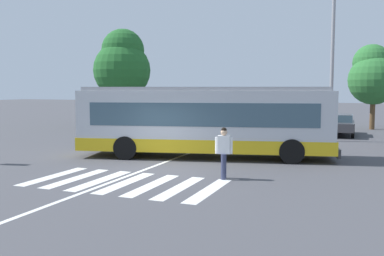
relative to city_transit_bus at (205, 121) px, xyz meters
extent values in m
plane|color=#47474C|center=(-0.72, -3.54, -1.59)|extent=(160.00, 160.00, 0.00)
cylinder|color=black|center=(3.26, 1.96, -1.09)|extent=(1.04, 0.52, 1.00)
cylinder|color=black|center=(3.79, -0.33, -1.09)|extent=(1.04, 0.52, 1.00)
cylinder|color=black|center=(-3.40, 0.41, -1.09)|extent=(1.04, 0.52, 1.00)
cylinder|color=black|center=(-2.87, -1.87, -1.09)|extent=(1.04, 0.52, 1.00)
cube|color=silver|center=(-0.02, 0.00, 0.04)|extent=(10.98, 4.90, 2.55)
cube|color=gold|center=(-0.02, 0.00, -0.96)|extent=(11.09, 4.95, 0.55)
cube|color=#3D5666|center=(-0.02, 0.00, 0.34)|extent=(9.75, 4.66, 0.96)
cube|color=#3D5666|center=(5.19, 1.20, 0.24)|extent=(0.55, 2.19, 1.63)
cube|color=black|center=(5.19, 1.20, 1.13)|extent=(0.50, 1.90, 0.28)
cube|color=#99999E|center=(-0.02, 0.00, 1.39)|extent=(10.52, 4.60, 0.16)
cube|color=#28282B|center=(5.29, 1.23, -1.16)|extent=(0.69, 2.51, 0.36)
cylinder|color=#333856|center=(2.11, -3.94, -1.16)|extent=(0.16, 0.16, 0.85)
cylinder|color=#333856|center=(2.16, -4.18, -1.16)|extent=(0.16, 0.16, 0.85)
cube|color=white|center=(2.14, -4.06, -0.44)|extent=(0.45, 0.34, 0.60)
cylinder|color=white|center=(1.90, -4.11, -0.47)|extent=(0.10, 0.10, 0.55)
cylinder|color=white|center=(2.37, -4.00, -0.47)|extent=(0.10, 0.10, 0.55)
sphere|color=tan|center=(2.14, -4.06, -0.03)|extent=(0.22, 0.22, 0.22)
sphere|color=black|center=(2.14, -4.06, 0.04)|extent=(0.19, 0.19, 0.19)
cylinder|color=black|center=(-4.06, 13.26, -1.27)|extent=(0.21, 0.64, 0.64)
cylinder|color=black|center=(-2.38, 13.28, -1.27)|extent=(0.21, 0.64, 0.64)
cylinder|color=black|center=(-4.01, 10.47, -1.27)|extent=(0.21, 0.64, 0.64)
cylinder|color=black|center=(-2.34, 10.50, -1.27)|extent=(0.21, 0.64, 0.64)
cube|color=#C6B793|center=(-3.20, 11.88, -0.95)|extent=(1.90, 4.53, 0.52)
cube|color=#3D5666|center=(-3.19, 11.79, -0.47)|extent=(1.64, 2.19, 0.44)
cube|color=#C6B793|center=(-3.19, 11.79, -0.28)|extent=(1.56, 2.01, 0.09)
cylinder|color=black|center=(-1.32, 13.00, -1.27)|extent=(0.22, 0.65, 0.64)
cylinder|color=black|center=(0.35, 13.04, -1.27)|extent=(0.22, 0.65, 0.64)
cylinder|color=black|center=(-1.24, 10.21, -1.27)|extent=(0.22, 0.65, 0.64)
cylinder|color=black|center=(0.43, 10.25, -1.27)|extent=(0.22, 0.65, 0.64)
cube|color=#234293|center=(-0.45, 11.63, -0.95)|extent=(1.95, 4.55, 0.52)
cube|color=#3D5666|center=(-0.44, 11.54, -0.47)|extent=(1.66, 2.20, 0.44)
cube|color=#234293|center=(-0.44, 11.54, -0.28)|extent=(1.58, 2.02, 0.09)
cylinder|color=black|center=(1.40, 13.35, -1.27)|extent=(0.21, 0.64, 0.64)
cylinder|color=black|center=(3.07, 13.38, -1.27)|extent=(0.21, 0.64, 0.64)
cylinder|color=black|center=(1.45, 10.56, -1.27)|extent=(0.21, 0.64, 0.64)
cylinder|color=black|center=(3.12, 10.59, -1.27)|extent=(0.21, 0.64, 0.64)
cube|color=#AD1E1E|center=(2.26, 11.97, -0.95)|extent=(1.90, 4.53, 0.52)
cube|color=#3D5666|center=(2.26, 11.88, -0.47)|extent=(1.64, 2.19, 0.44)
cube|color=#AD1E1E|center=(2.26, 11.88, -0.28)|extent=(1.56, 2.01, 0.09)
cylinder|color=black|center=(4.11, 12.84, -1.27)|extent=(0.21, 0.64, 0.64)
cylinder|color=black|center=(5.78, 12.87, -1.27)|extent=(0.21, 0.64, 0.64)
cylinder|color=black|center=(4.16, 10.05, -1.27)|extent=(0.21, 0.64, 0.64)
cylinder|color=black|center=(5.83, 10.08, -1.27)|extent=(0.21, 0.64, 0.64)
cube|color=#38383D|center=(4.97, 11.46, -0.95)|extent=(1.90, 4.53, 0.52)
cube|color=#3D5666|center=(4.97, 11.37, -0.47)|extent=(1.64, 2.19, 0.44)
cube|color=#38383D|center=(4.97, 11.37, -0.28)|extent=(1.56, 2.01, 0.09)
cylinder|color=#939399|center=(4.67, 8.01, 3.50)|extent=(0.20, 0.20, 10.17)
cylinder|color=brown|center=(-11.17, 11.87, -0.16)|extent=(0.36, 0.36, 2.85)
sphere|color=#236028|center=(-11.17, 11.87, 2.81)|extent=(4.42, 4.42, 4.42)
sphere|color=#236028|center=(-11.18, 12.07, 4.35)|extent=(3.31, 3.31, 3.31)
cylinder|color=brown|center=(7.00, 16.54, -0.41)|extent=(0.36, 0.36, 2.35)
sphere|color=#2D7033|center=(7.00, 16.54, 2.01)|extent=(3.59, 3.59, 3.59)
sphere|color=#2D7033|center=(6.83, 16.88, 3.27)|extent=(2.69, 2.69, 2.69)
cube|color=silver|center=(-3.40, -5.80, -1.58)|extent=(0.45, 3.27, 0.01)
cube|color=silver|center=(-2.46, -5.80, -1.58)|extent=(0.45, 3.27, 0.01)
cube|color=silver|center=(-1.52, -5.80, -1.58)|extent=(0.45, 3.27, 0.01)
cube|color=silver|center=(-0.59, -5.80, -1.58)|extent=(0.45, 3.27, 0.01)
cube|color=silver|center=(0.35, -5.80, -1.58)|extent=(0.45, 3.27, 0.01)
cube|color=silver|center=(1.29, -5.80, -1.58)|extent=(0.45, 3.27, 0.01)
cube|color=silver|center=(2.23, -5.80, -1.58)|extent=(0.45, 3.27, 0.01)
cube|color=silver|center=(-1.07, -1.54, -1.58)|extent=(0.16, 24.00, 0.01)
camera|label=1|loc=(6.38, -17.62, 1.42)|focal=40.53mm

